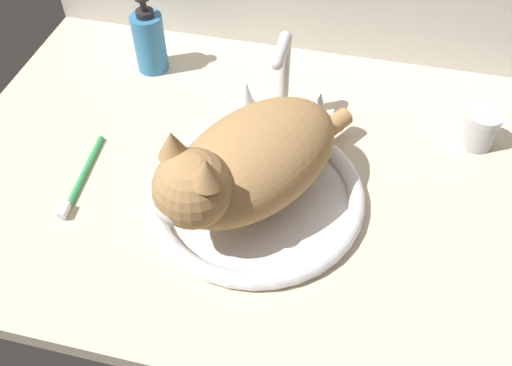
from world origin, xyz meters
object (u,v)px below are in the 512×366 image
object	(u,v)px
metal_jar	(480,129)
toothbrush	(82,177)
sink_basin	(256,195)
soap_pump_bottle	(149,41)
faucet	(283,88)
cat	(244,166)

from	to	relation	value
metal_jar	toothbrush	distance (cm)	67.60
sink_basin	soap_pump_bottle	distance (cm)	40.61
sink_basin	soap_pump_bottle	world-z (taller)	soap_pump_bottle
soap_pump_bottle	faucet	bearing A→B (deg)	-17.36
faucet	soap_pump_bottle	size ratio (longest dim) A/B	1.08
metal_jar	toothbrush	xyz separation A→B (cm)	(-63.21, -23.80, -2.78)
faucet	cat	bearing A→B (deg)	-93.44
sink_basin	metal_jar	bearing A→B (deg)	31.88
sink_basin	faucet	distance (cm)	20.99
soap_pump_bottle	metal_jar	world-z (taller)	soap_pump_bottle
soap_pump_bottle	sink_basin	bearing A→B (deg)	-45.95
cat	metal_jar	distance (cm)	43.20
sink_basin	metal_jar	xyz separation A→B (cm)	(34.35, 21.36, 2.24)
cat	toothbrush	size ratio (longest dim) A/B	1.98
faucet	toothbrush	xyz separation A→B (cm)	(-28.86, -22.64, -6.23)
cat	soap_pump_bottle	distance (cm)	41.11
soap_pump_bottle	cat	bearing A→B (deg)	-49.38
soap_pump_bottle	metal_jar	size ratio (longest dim) A/B	2.41
cat	faucet	bearing A→B (deg)	86.56
cat	toothbrush	xyz separation A→B (cm)	(-27.52, -0.30, -9.12)
metal_jar	sink_basin	bearing A→B (deg)	-148.12
cat	sink_basin	bearing A→B (deg)	57.82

